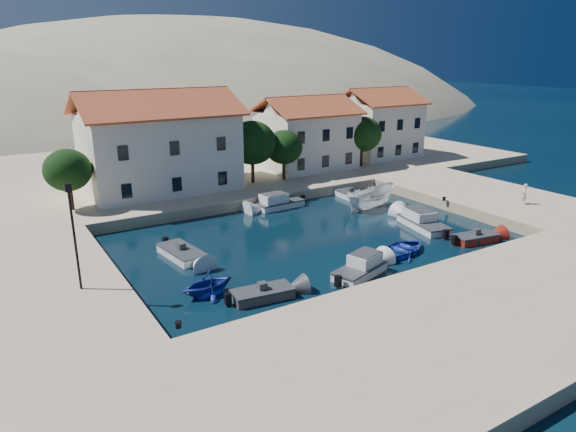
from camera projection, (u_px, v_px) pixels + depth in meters
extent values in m
plane|color=black|center=(402.00, 286.00, 32.13)|extent=(400.00, 400.00, 0.00)
cube|color=tan|center=(483.00, 319.00, 27.11)|extent=(52.00, 12.00, 1.00)
cube|color=tan|center=(485.00, 197.00, 50.37)|extent=(11.00, 20.00, 1.00)
cube|color=tan|center=(49.00, 290.00, 30.56)|extent=(8.00, 20.00, 1.00)
cube|color=tan|center=(199.00, 167.00, 63.80)|extent=(80.00, 36.00, 1.00)
ellipsoid|color=#978A66|center=(40.00, 203.00, 122.33)|extent=(198.00, 126.00, 72.00)
ellipsoid|color=#978A66|center=(189.00, 183.00, 162.64)|extent=(220.00, 176.00, 99.00)
cube|color=white|center=(159.00, 152.00, 50.39)|extent=(14.00, 9.00, 7.50)
pyramid|color=#9F3E23|center=(156.00, 101.00, 48.93)|extent=(14.70, 9.45, 2.20)
cube|color=white|center=(306.00, 140.00, 60.39)|extent=(10.00, 8.00, 6.50)
pyramid|color=#9F3E23|center=(306.00, 104.00, 59.14)|extent=(10.50, 8.40, 1.80)
cube|color=white|center=(378.00, 129.00, 67.14)|extent=(9.00, 8.00, 7.00)
pyramid|color=#9F3E23|center=(380.00, 95.00, 65.82)|extent=(9.45, 8.40, 1.80)
cylinder|color=#382314|center=(71.00, 196.00, 44.20)|extent=(0.36, 0.36, 2.50)
ellipsoid|color=black|center=(68.00, 170.00, 43.52)|extent=(4.00, 4.00, 3.60)
cylinder|color=#382314|center=(253.00, 168.00, 53.56)|extent=(0.36, 0.36, 3.00)
ellipsoid|color=black|center=(252.00, 143.00, 52.75)|extent=(5.00, 5.00, 4.50)
cylinder|color=#382314|center=(284.00, 168.00, 54.99)|extent=(0.36, 0.36, 2.50)
ellipsoid|color=black|center=(284.00, 147.00, 54.31)|extent=(4.00, 4.00, 3.60)
cylinder|color=#382314|center=(361.00, 155.00, 61.53)|extent=(0.36, 0.36, 2.75)
ellipsoid|color=black|center=(362.00, 134.00, 60.78)|extent=(4.60, 4.60, 4.14)
cylinder|color=black|center=(75.00, 240.00, 28.63)|extent=(0.14, 0.14, 6.00)
cube|color=black|center=(68.00, 188.00, 27.73)|extent=(0.35, 0.25, 0.45)
cylinder|color=black|center=(178.00, 325.00, 25.26)|extent=(0.36, 0.36, 0.30)
cylinder|color=black|center=(478.00, 242.00, 36.45)|extent=(0.36, 0.36, 0.30)
cylinder|color=black|center=(444.00, 199.00, 47.27)|extent=(0.36, 0.36, 0.30)
cube|color=#393A3E|center=(262.00, 295.00, 30.45)|extent=(3.74, 2.00, 0.90)
cube|color=#393A3E|center=(262.00, 290.00, 30.35)|extent=(3.83, 2.04, 0.10)
cube|color=#393A3E|center=(262.00, 286.00, 30.29)|extent=(0.56, 0.56, 0.50)
cube|color=white|center=(360.00, 272.00, 33.65)|extent=(4.41, 2.88, 0.90)
cube|color=#393A3E|center=(360.00, 267.00, 33.55)|extent=(4.51, 2.94, 0.10)
cube|color=white|center=(360.00, 262.00, 33.44)|extent=(2.50, 2.06, 0.90)
imported|color=navy|center=(403.00, 253.00, 37.62)|extent=(4.90, 3.93, 0.91)
cube|color=maroon|center=(475.00, 239.00, 39.70)|extent=(3.62, 2.04, 0.90)
cube|color=#393A3E|center=(476.00, 235.00, 39.60)|extent=(3.71, 2.08, 0.10)
cube|color=#393A3E|center=(476.00, 232.00, 39.54)|extent=(0.57, 0.57, 0.50)
cube|color=white|center=(423.00, 225.00, 42.90)|extent=(3.04, 5.36, 0.90)
cube|color=#393A3E|center=(424.00, 221.00, 42.80)|extent=(3.11, 5.49, 0.10)
cube|color=white|center=(424.00, 217.00, 42.69)|extent=(2.25, 2.97, 0.90)
imported|color=white|center=(371.00, 208.00, 48.43)|extent=(6.11, 2.83, 2.28)
cube|color=white|center=(350.00, 195.00, 51.94)|extent=(1.97, 3.89, 0.90)
cube|color=#393A3E|center=(351.00, 192.00, 51.84)|extent=(2.01, 3.98, 0.10)
cube|color=#393A3E|center=(351.00, 190.00, 51.77)|extent=(0.52, 0.52, 0.50)
imported|color=navy|center=(208.00, 294.00, 31.05)|extent=(3.61, 3.20, 1.76)
cube|color=white|center=(182.00, 254.00, 36.71)|extent=(2.40, 4.45, 0.90)
cube|color=#393A3E|center=(182.00, 249.00, 36.61)|extent=(2.45, 4.55, 0.10)
cube|color=#393A3E|center=(181.00, 247.00, 36.55)|extent=(0.56, 0.56, 0.50)
cube|color=white|center=(279.00, 205.00, 48.65)|extent=(4.66, 2.20, 0.90)
cube|color=#393A3E|center=(279.00, 201.00, 48.55)|extent=(4.77, 2.24, 0.10)
cube|color=white|center=(279.00, 198.00, 48.44)|extent=(2.51, 1.78, 0.90)
imported|color=silver|center=(524.00, 194.00, 45.97)|extent=(0.82, 0.76, 1.87)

